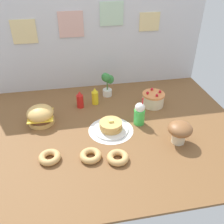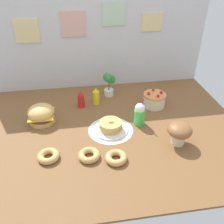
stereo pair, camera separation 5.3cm
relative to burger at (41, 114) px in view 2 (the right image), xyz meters
name	(u,v)px [view 2 (the right image)]	position (x,y,z in m)	size (l,w,h in m)	color
ground_plane	(106,130)	(0.57, -0.22, -0.09)	(2.46, 1.78, 0.02)	brown
back_wall	(94,39)	(0.57, 0.67, 0.46)	(2.46, 0.04, 1.08)	silver
doily_mat	(111,130)	(0.61, -0.23, -0.08)	(0.40, 0.40, 0.00)	white
burger	(41,114)	(0.00, 0.00, 0.00)	(0.24, 0.24, 0.17)	#DBA859
pancake_stack	(111,126)	(0.61, -0.23, -0.04)	(0.31, 0.31, 0.11)	white
layer_cake	(154,100)	(1.11, 0.11, -0.01)	(0.23, 0.23, 0.17)	beige
ketchup_bottle	(81,99)	(0.38, 0.21, 0.00)	(0.07, 0.07, 0.18)	red
mustard_bottle	(96,96)	(0.53, 0.25, 0.00)	(0.07, 0.07, 0.18)	yellow
cream_soda_cup	(140,114)	(0.88, -0.17, 0.02)	(0.10, 0.10, 0.27)	green
donut_pink_glaze	(48,156)	(0.09, -0.51, -0.06)	(0.17, 0.17, 0.05)	tan
donut_chocolate	(89,155)	(0.40, -0.55, -0.06)	(0.17, 0.17, 0.05)	tan
donut_vanilla	(116,158)	(0.60, -0.61, -0.06)	(0.17, 0.17, 0.05)	tan
potted_plant	(109,83)	(0.69, 0.40, 0.07)	(0.13, 0.11, 0.28)	white
mushroom_stool	(179,132)	(1.13, -0.49, 0.04)	(0.20, 0.20, 0.19)	beige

